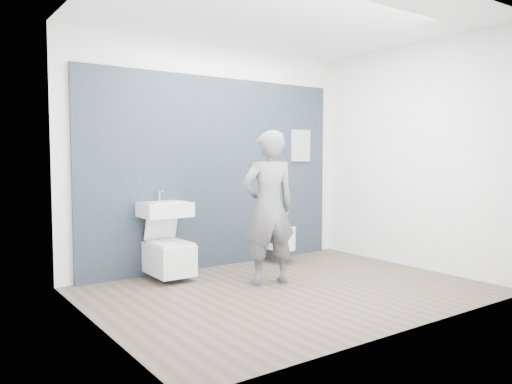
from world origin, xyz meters
TOP-DOWN VIEW (x-y plane):
  - ground at (0.00, 0.00)m, footprint 4.00×4.00m
  - room_shell at (0.00, 0.00)m, footprint 4.00×4.00m
  - tile_wall at (0.00, 1.47)m, footprint 3.60×0.06m
  - washbasin at (-0.83, 1.23)m, footprint 0.55×0.41m
  - toilet_square at (-0.83, 1.15)m, footprint 0.41×0.60m
  - toilet_rounded at (0.77, 1.17)m, footprint 0.32×0.54m
  - info_placard at (1.36, 1.43)m, footprint 0.33×0.03m
  - visitor at (-0.01, 0.34)m, footprint 0.69×0.53m

SIDE VIEW (x-z plane):
  - ground at x=0.00m, z-range 0.00..0.00m
  - tile_wall at x=0.00m, z-range -1.20..1.20m
  - info_placard at x=1.36m, z-range -0.22..0.22m
  - toilet_square at x=-0.83m, z-range -0.13..0.66m
  - toilet_rounded at x=0.77m, z-range 0.18..0.48m
  - washbasin at x=-0.83m, z-range 0.59..1.01m
  - visitor at x=-0.01m, z-range 0.00..1.69m
  - room_shell at x=0.00m, z-range -0.26..3.74m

